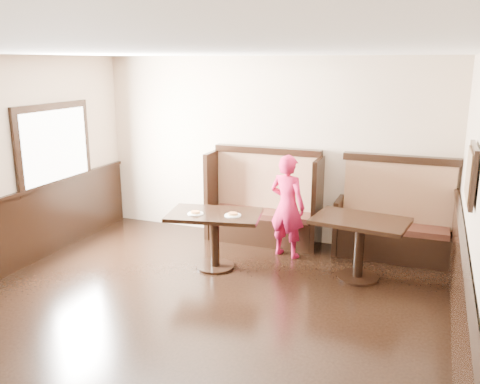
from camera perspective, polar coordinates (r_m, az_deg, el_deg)
The scene contains 9 objects.
ground at distance 5.27m, azimuth -9.21°, elevation -16.74°, with size 7.00×7.00×0.00m, color black.
room_shell at distance 5.33m, azimuth -10.77°, elevation -8.40°, with size 7.00×7.00×7.00m.
booth_main at distance 7.85m, azimuth 2.73°, elevation -1.77°, with size 1.75×0.72×1.45m.
booth_neighbor at distance 7.51m, azimuth 17.02°, elevation -3.52°, with size 1.65×0.72×1.45m.
table_main at distance 6.78m, azimuth -2.85°, elevation -3.82°, with size 1.33×0.97×0.77m.
table_neighbor at distance 6.61m, azimuth 13.30°, elevation -4.63°, with size 1.25×0.91×0.80m.
child at distance 7.18m, azimuth 5.34°, elevation -1.60°, with size 0.54×0.35×1.47m, color #A51138.
pizza_plate_left at distance 6.70m, azimuth -5.03°, elevation -2.36°, with size 0.21×0.21×0.04m.
pizza_plate_right at distance 6.60m, azimuth -0.82°, elevation -2.56°, with size 0.22×0.22×0.04m.
Camera 1 is at (2.35, -3.86, 2.71)m, focal length 38.00 mm.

